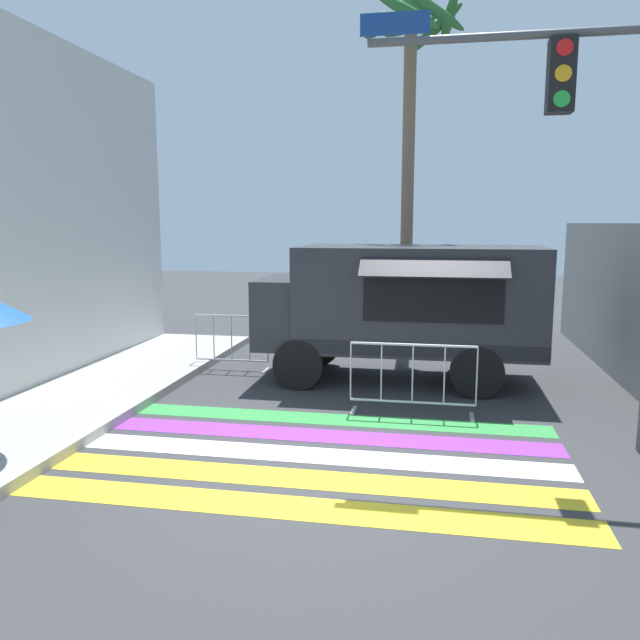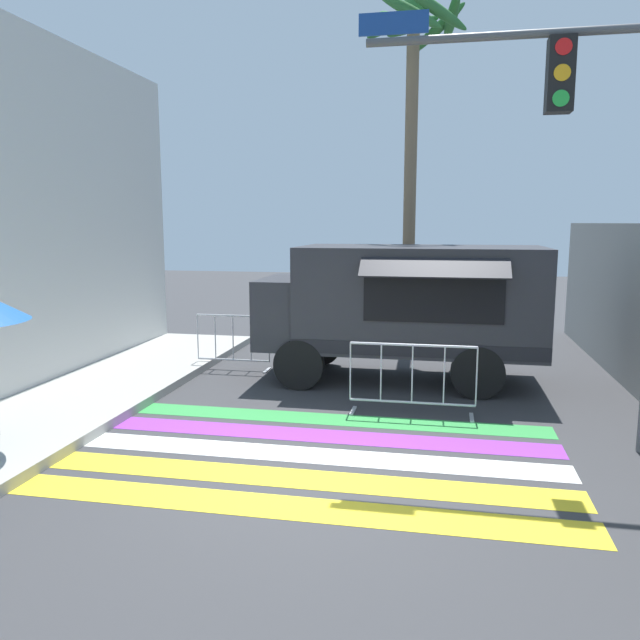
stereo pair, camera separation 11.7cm
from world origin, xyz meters
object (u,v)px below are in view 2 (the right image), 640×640
at_px(barricade_front, 412,380).
at_px(barricade_side, 233,343).
at_px(food_truck, 398,302).
at_px(palm_tree, 414,91).
at_px(traffic_signal_pole, 602,150).

xyz_separation_m(barricade_front, barricade_side, (-3.75, 2.39, -0.01)).
xyz_separation_m(food_truck, barricade_front, (0.40, -2.18, -0.95)).
bearing_deg(barricade_front, food_truck, 100.33).
bearing_deg(palm_tree, traffic_signal_pole, -66.76).
bearing_deg(barricade_side, palm_tree, 39.18).
bearing_deg(barricade_front, traffic_signal_pole, -23.68).
xyz_separation_m(traffic_signal_pole, barricade_front, (-2.32, 1.02, -3.33)).
relative_size(traffic_signal_pole, barricade_side, 3.72).
bearing_deg(food_truck, traffic_signal_pole, -49.63).
distance_m(barricade_front, barricade_side, 4.45).
distance_m(barricade_front, palm_tree, 7.44).
xyz_separation_m(food_truck, barricade_side, (-3.35, 0.21, -0.96)).
distance_m(food_truck, traffic_signal_pole, 4.83).
bearing_deg(palm_tree, barricade_side, -140.82).
relative_size(traffic_signal_pole, palm_tree, 0.73).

